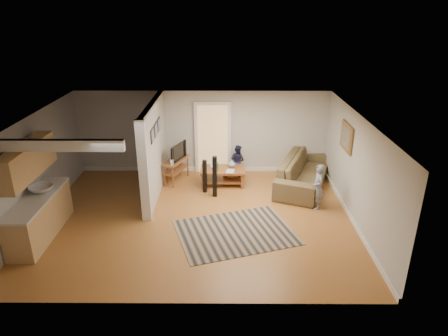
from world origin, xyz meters
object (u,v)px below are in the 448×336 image
at_px(sofa, 303,185).
at_px(child, 316,208).
at_px(speaker_left, 215,177).
at_px(coffee_table, 223,172).
at_px(tv_console, 176,162).
at_px(toy_basket, 231,175).
at_px(toddler, 237,176).
at_px(speaker_right, 205,176).

distance_m(sofa, child, 1.41).
bearing_deg(speaker_left, coffee_table, 79.86).
relative_size(tv_console, toy_basket, 2.52).
height_order(sofa, coffee_table, coffee_table).
distance_m(sofa, speaker_left, 2.69).
xyz_separation_m(child, toddler, (-1.96, 2.05, 0.00)).
bearing_deg(sofa, toy_basket, 104.07).
height_order(speaker_left, toddler, speaker_left).
relative_size(sofa, speaker_right, 2.98).
distance_m(tv_console, toddler, 1.92).
bearing_deg(speaker_left, toy_basket, 72.59).
height_order(coffee_table, child, coffee_table).
bearing_deg(toddler, speaker_right, 85.26).
distance_m(tv_console, speaker_left, 1.51).
distance_m(speaker_left, child, 2.74).
distance_m(tv_console, child, 4.14).
height_order(sofa, speaker_right, speaker_right).
bearing_deg(speaker_left, child, -8.65).
bearing_deg(speaker_right, speaker_left, -20.10).
height_order(sofa, toddler, toddler).
distance_m(speaker_right, toddler, 1.54).
relative_size(child, toddler, 1.21).
relative_size(speaker_right, toy_basket, 2.10).
bearing_deg(child, toddler, -141.29).
xyz_separation_m(speaker_right, child, (2.88, -0.92, -0.47)).
bearing_deg(toy_basket, speaker_right, -132.99).
height_order(tv_console, toy_basket, tv_console).
bearing_deg(speaker_right, coffee_table, 67.32).
xyz_separation_m(sofa, speaker_right, (-2.81, -0.50, 0.47)).
bearing_deg(coffee_table, sofa, -0.47).
height_order(sofa, toy_basket, sofa).
bearing_deg(toddler, tv_console, 46.90).
relative_size(sofa, speaker_left, 2.46).
distance_m(coffee_table, speaker_left, 0.82).
height_order(tv_console, speaker_left, speaker_left).
bearing_deg(speaker_right, sofa, 31.56).
height_order(toy_basket, toddler, toddler).
relative_size(sofa, toy_basket, 6.26).
xyz_separation_m(coffee_table, tv_console, (-1.36, 0.22, 0.23)).
bearing_deg(speaker_left, sofa, 22.21).
height_order(coffee_table, speaker_right, speaker_right).
bearing_deg(tv_console, sofa, 17.81).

